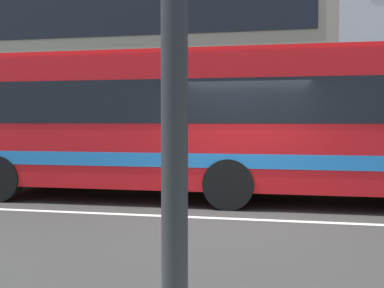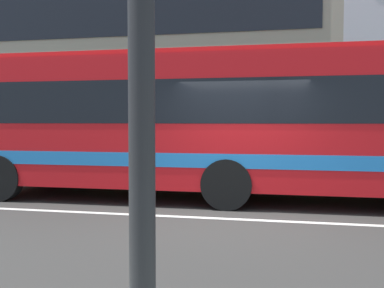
% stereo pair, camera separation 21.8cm
% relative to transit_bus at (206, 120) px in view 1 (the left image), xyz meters
% --- Properties ---
extents(ground_plane, '(160.00, 160.00, 0.00)m').
position_rel_transit_bus_xyz_m(ground_plane, '(0.96, -2.04, -1.76)').
color(ground_plane, '#32302E').
extents(lane_centre_line, '(60.00, 0.16, 0.01)m').
position_rel_transit_bus_xyz_m(lane_centre_line, '(0.96, -2.04, -1.76)').
color(lane_centre_line, silver).
rests_on(lane_centre_line, ground_plane).
extents(hedge_row_far, '(22.90, 1.10, 1.17)m').
position_rel_transit_bus_xyz_m(hedge_row_far, '(-0.07, 3.30, -1.18)').
color(hedge_row_far, '#296028').
rests_on(hedge_row_far, ground_plane).
extents(apartment_block_left, '(19.19, 11.04, 10.96)m').
position_rel_transit_bus_xyz_m(apartment_block_left, '(-5.96, 13.95, 3.71)').
color(apartment_block_left, '#A49582').
rests_on(apartment_block_left, ground_plane).
extents(transit_bus, '(10.65, 2.72, 3.20)m').
position_rel_transit_bus_xyz_m(transit_bus, '(0.00, 0.00, 0.00)').
color(transit_bus, red).
rests_on(transit_bus, ground_plane).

